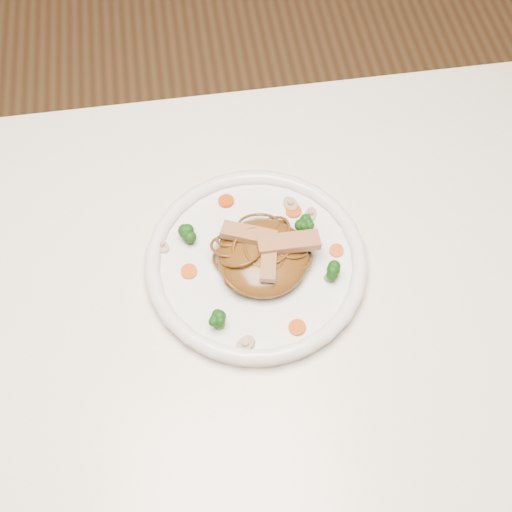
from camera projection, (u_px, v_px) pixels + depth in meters
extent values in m
plane|color=brown|center=(233.00, 473.00, 1.46)|extent=(4.00, 4.00, 0.00)
cube|color=beige|center=(216.00, 340.00, 0.84)|extent=(1.20, 0.80, 0.04)
cylinder|color=brown|center=(466.00, 227.00, 1.37)|extent=(0.06, 0.06, 0.71)
cylinder|color=white|center=(256.00, 265.00, 0.86)|extent=(0.28, 0.28, 0.02)
ellipsoid|color=#583410|center=(263.00, 257.00, 0.84)|extent=(0.14, 0.14, 0.04)
cube|color=#B27F54|center=(289.00, 243.00, 0.82)|extent=(0.08, 0.03, 0.01)
cube|color=#B27F54|center=(249.00, 234.00, 0.83)|extent=(0.07, 0.05, 0.01)
cube|color=#B27F54|center=(269.00, 261.00, 0.81)|extent=(0.03, 0.06, 0.01)
cylinder|color=#CF5307|center=(294.00, 211.00, 0.89)|extent=(0.02, 0.02, 0.00)
cylinder|color=#CF5307|center=(189.00, 271.00, 0.84)|extent=(0.02, 0.02, 0.00)
cylinder|color=#CF5307|center=(336.00, 251.00, 0.86)|extent=(0.02, 0.02, 0.00)
cylinder|color=#CF5307|center=(226.00, 201.00, 0.90)|extent=(0.03, 0.03, 0.00)
cylinder|color=#CF5307|center=(297.00, 328.00, 0.80)|extent=(0.03, 0.03, 0.00)
cylinder|color=tan|center=(245.00, 345.00, 0.79)|extent=(0.04, 0.04, 0.01)
cylinder|color=tan|center=(310.00, 215.00, 0.89)|extent=(0.03, 0.03, 0.01)
cylinder|color=tan|center=(162.00, 246.00, 0.86)|extent=(0.03, 0.03, 0.01)
cylinder|color=tan|center=(291.00, 205.00, 0.89)|extent=(0.03, 0.03, 0.01)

